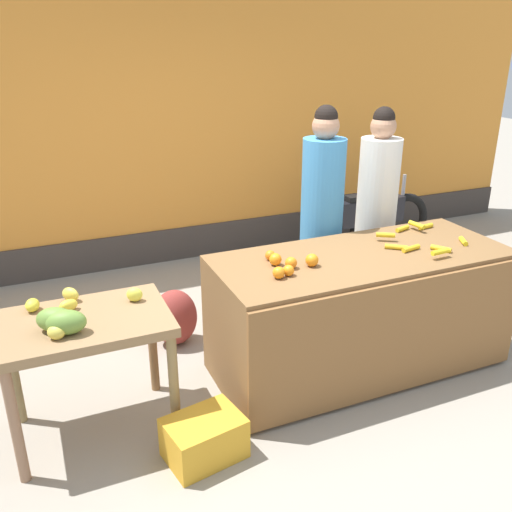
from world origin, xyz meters
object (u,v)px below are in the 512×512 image
Objects in this scene: vendor_woman_blue_shirt at (321,221)px; parked_motorcycle at (369,220)px; produce_crate at (204,438)px; vendor_woman_white_shirt at (376,213)px; produce_sack at (175,317)px.

vendor_woman_blue_shirt is 1.88m from parked_motorcycle.
parked_motorcycle is at bearing 41.12° from produce_crate.
vendor_woman_white_shirt is (0.57, 0.06, -0.02)m from vendor_woman_blue_shirt.
vendor_woman_white_shirt is 3.85× the size of produce_sack.
vendor_woman_blue_shirt is at bearing -174.38° from vendor_woman_white_shirt.
vendor_woman_white_shirt is at bearing 31.92° from produce_crate.
vendor_woman_blue_shirt is 1.41m from produce_sack.
produce_crate is 1.34m from produce_sack.
vendor_woman_blue_shirt is at bearing -6.88° from produce_sack.
vendor_woman_white_shirt reaches higher than produce_sack.
vendor_woman_blue_shirt is 1.02× the size of vendor_woman_white_shirt.
vendor_woman_white_shirt reaches higher than produce_crate.
vendor_woman_blue_shirt is at bearing 39.83° from produce_crate.
vendor_woman_white_shirt is 4.08× the size of produce_crate.
vendor_woman_blue_shirt is 2.00m from produce_crate.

